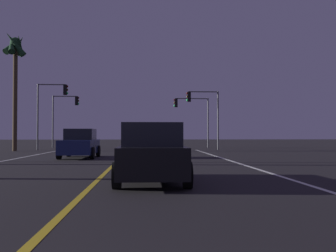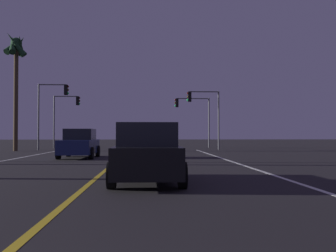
% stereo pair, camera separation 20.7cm
% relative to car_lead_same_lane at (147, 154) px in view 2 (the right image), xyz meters
% --- Properties ---
extents(lane_edge_right, '(0.16, 38.95, 0.01)m').
position_rel_car_lead_same_lane_xyz_m(lane_edge_right, '(4.27, 2.93, -0.82)').
color(lane_edge_right, silver).
rests_on(lane_edge_right, ground).
extents(lane_center_divider, '(0.16, 38.95, 0.01)m').
position_rel_car_lead_same_lane_xyz_m(lane_center_divider, '(-1.61, 2.93, -0.82)').
color(lane_center_divider, gold).
rests_on(lane_center_divider, ground).
extents(car_lead_same_lane, '(2.02, 4.30, 1.70)m').
position_rel_car_lead_same_lane_xyz_m(car_lead_same_lane, '(0.00, 0.00, 0.00)').
color(car_lead_same_lane, black).
rests_on(car_lead_same_lane, ground).
extents(car_oncoming, '(2.02, 4.30, 1.70)m').
position_rel_car_lead_same_lane_xyz_m(car_oncoming, '(-4.00, 11.71, 0.00)').
color(car_oncoming, black).
rests_on(car_oncoming, ground).
extents(traffic_light_near_right, '(2.92, 0.36, 5.23)m').
position_rel_car_lead_same_lane_xyz_m(traffic_light_near_right, '(4.92, 22.90, 3.06)').
color(traffic_light_near_right, '#4C4C51').
rests_on(traffic_light_near_right, ground).
extents(traffic_light_near_left, '(2.68, 0.36, 5.77)m').
position_rel_car_lead_same_lane_xyz_m(traffic_light_near_left, '(-8.33, 22.90, 3.42)').
color(traffic_light_near_left, '#4C4C51').
rests_on(traffic_light_near_left, ground).
extents(traffic_light_far_right, '(3.64, 0.36, 5.12)m').
position_rel_car_lead_same_lane_xyz_m(traffic_light_far_right, '(4.53, 28.40, 3.03)').
color(traffic_light_far_right, '#4C4C51').
rests_on(traffic_light_far_right, ground).
extents(traffic_light_far_left, '(2.70, 0.36, 5.29)m').
position_rel_car_lead_same_lane_xyz_m(traffic_light_far_left, '(-8.28, 28.40, 3.09)').
color(traffic_light_far_left, '#4C4C51').
rests_on(traffic_light_far_left, ground).
extents(palm_tree_left_far, '(1.89, 2.14, 9.89)m').
position_rel_car_lead_same_lane_xyz_m(palm_tree_left_far, '(-10.94, 21.24, 7.00)').
color(palm_tree_left_far, '#473826').
rests_on(palm_tree_left_far, ground).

